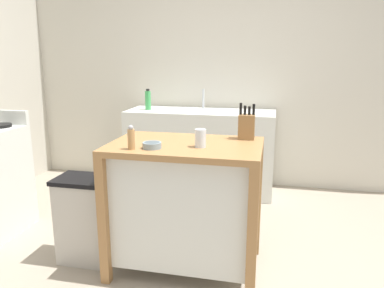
{
  "coord_description": "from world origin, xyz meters",
  "views": [
    {
      "loc": [
        0.46,
        -2.22,
        1.46
      ],
      "look_at": [
        -0.09,
        0.28,
        0.85
      ],
      "focal_mm": 34.5,
      "sensor_mm": 36.0,
      "label": 1
    }
  ],
  "objects_px": {
    "pepper_grinder": "(131,138)",
    "trash_bin": "(84,219)",
    "kitchen_island": "(186,200)",
    "sink_faucet": "(203,99)",
    "knife_block": "(247,126)",
    "bottle_spray_cleaner": "(148,100)",
    "drinking_cup": "(200,138)",
    "bowl_ceramic_small": "(152,145)"
  },
  "relations": [
    {
      "from": "pepper_grinder",
      "to": "trash_bin",
      "type": "relative_size",
      "value": 0.24
    },
    {
      "from": "kitchen_island",
      "to": "sink_faucet",
      "type": "xyz_separation_m",
      "value": [
        -0.21,
        1.72,
        0.49
      ]
    },
    {
      "from": "kitchen_island",
      "to": "pepper_grinder",
      "type": "xyz_separation_m",
      "value": [
        -0.29,
        -0.22,
        0.47
      ]
    },
    {
      "from": "pepper_grinder",
      "to": "knife_block",
      "type": "bearing_deg",
      "value": 33.74
    },
    {
      "from": "sink_faucet",
      "to": "bottle_spray_cleaner",
      "type": "relative_size",
      "value": 0.97
    },
    {
      "from": "knife_block",
      "to": "bottle_spray_cleaner",
      "type": "xyz_separation_m",
      "value": [
        -1.16,
        1.3,
        0.0
      ]
    },
    {
      "from": "drinking_cup",
      "to": "pepper_grinder",
      "type": "distance_m",
      "value": 0.43
    },
    {
      "from": "trash_bin",
      "to": "bottle_spray_cleaner",
      "type": "bearing_deg",
      "value": 91.6
    },
    {
      "from": "knife_block",
      "to": "bottle_spray_cleaner",
      "type": "bearing_deg",
      "value": 131.94
    },
    {
      "from": "pepper_grinder",
      "to": "sink_faucet",
      "type": "distance_m",
      "value": 1.95
    },
    {
      "from": "kitchen_island",
      "to": "bottle_spray_cleaner",
      "type": "distance_m",
      "value": 1.78
    },
    {
      "from": "kitchen_island",
      "to": "pepper_grinder",
      "type": "distance_m",
      "value": 0.59
    },
    {
      "from": "drinking_cup",
      "to": "bottle_spray_cleaner",
      "type": "distance_m",
      "value": 1.83
    },
    {
      "from": "pepper_grinder",
      "to": "drinking_cup",
      "type": "bearing_deg",
      "value": 19.75
    },
    {
      "from": "drinking_cup",
      "to": "pepper_grinder",
      "type": "relative_size",
      "value": 0.76
    },
    {
      "from": "bowl_ceramic_small",
      "to": "pepper_grinder",
      "type": "bearing_deg",
      "value": -156.69
    },
    {
      "from": "drinking_cup",
      "to": "trash_bin",
      "type": "height_order",
      "value": "drinking_cup"
    },
    {
      "from": "trash_bin",
      "to": "drinking_cup",
      "type": "bearing_deg",
      "value": -1.0
    },
    {
      "from": "drinking_cup",
      "to": "trash_bin",
      "type": "relative_size",
      "value": 0.18
    },
    {
      "from": "bowl_ceramic_small",
      "to": "pepper_grinder",
      "type": "distance_m",
      "value": 0.14
    },
    {
      "from": "pepper_grinder",
      "to": "sink_faucet",
      "type": "xyz_separation_m",
      "value": [
        0.08,
        1.95,
        0.03
      ]
    },
    {
      "from": "bowl_ceramic_small",
      "to": "drinking_cup",
      "type": "relative_size",
      "value": 1.02
    },
    {
      "from": "pepper_grinder",
      "to": "trash_bin",
      "type": "height_order",
      "value": "pepper_grinder"
    },
    {
      "from": "knife_block",
      "to": "pepper_grinder",
      "type": "xyz_separation_m",
      "value": [
        -0.67,
        -0.45,
        -0.02
      ]
    },
    {
      "from": "knife_block",
      "to": "bottle_spray_cleaner",
      "type": "relative_size",
      "value": 1.1
    },
    {
      "from": "trash_bin",
      "to": "bottle_spray_cleaner",
      "type": "distance_m",
      "value": 1.72
    },
    {
      "from": "trash_bin",
      "to": "knife_block",
      "type": "bearing_deg",
      "value": 14.35
    },
    {
      "from": "drinking_cup",
      "to": "trash_bin",
      "type": "bearing_deg",
      "value": 179.0
    },
    {
      "from": "bottle_spray_cleaner",
      "to": "drinking_cup",
      "type": "bearing_deg",
      "value": -60.61
    },
    {
      "from": "pepper_grinder",
      "to": "trash_bin",
      "type": "bearing_deg",
      "value": 160.48
    },
    {
      "from": "bottle_spray_cleaner",
      "to": "sink_faucet",
      "type": "bearing_deg",
      "value": 19.55
    },
    {
      "from": "trash_bin",
      "to": "bottle_spray_cleaner",
      "type": "relative_size",
      "value": 2.77
    },
    {
      "from": "drinking_cup",
      "to": "sink_faucet",
      "type": "bearing_deg",
      "value": 100.22
    },
    {
      "from": "knife_block",
      "to": "bowl_ceramic_small",
      "type": "distance_m",
      "value": 0.68
    },
    {
      "from": "sink_faucet",
      "to": "trash_bin",
      "type": "bearing_deg",
      "value": -106.55
    },
    {
      "from": "knife_block",
      "to": "bottle_spray_cleaner",
      "type": "distance_m",
      "value": 1.74
    },
    {
      "from": "trash_bin",
      "to": "sink_faucet",
      "type": "relative_size",
      "value": 2.86
    },
    {
      "from": "kitchen_island",
      "to": "trash_bin",
      "type": "relative_size",
      "value": 1.59
    },
    {
      "from": "kitchen_island",
      "to": "sink_faucet",
      "type": "height_order",
      "value": "sink_faucet"
    },
    {
      "from": "sink_faucet",
      "to": "bowl_ceramic_small",
      "type": "bearing_deg",
      "value": -88.89
    },
    {
      "from": "pepper_grinder",
      "to": "bowl_ceramic_small",
      "type": "bearing_deg",
      "value": 23.31
    },
    {
      "from": "bowl_ceramic_small",
      "to": "pepper_grinder",
      "type": "relative_size",
      "value": 0.77
    }
  ]
}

